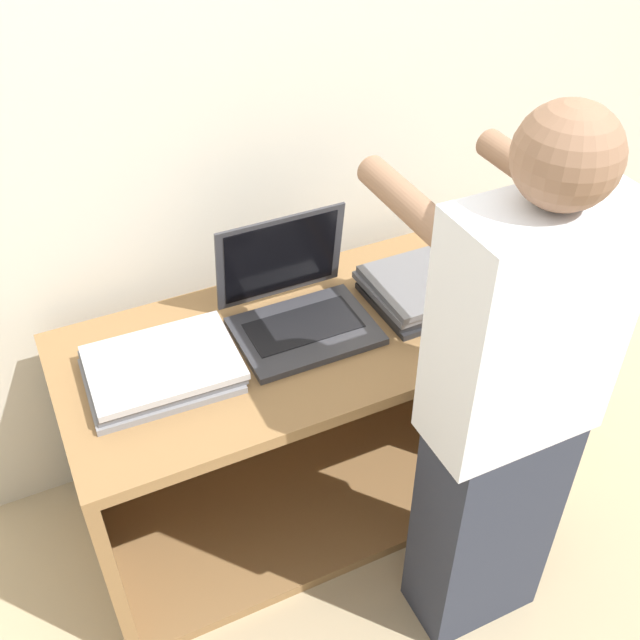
% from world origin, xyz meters
% --- Properties ---
extents(ground_plane, '(12.00, 12.00, 0.00)m').
position_xyz_m(ground_plane, '(0.00, 0.00, 0.00)').
color(ground_plane, tan).
extents(wall_back, '(8.00, 0.05, 2.40)m').
position_xyz_m(wall_back, '(0.00, 0.75, 1.20)').
color(wall_back, beige).
rests_on(wall_back, ground_plane).
extents(cart, '(1.37, 0.64, 0.72)m').
position_xyz_m(cart, '(0.00, 0.39, 0.36)').
color(cart, olive).
rests_on(cart, ground_plane).
extents(laptop_open, '(0.38, 0.33, 0.30)m').
position_xyz_m(laptop_open, '(0.00, 0.37, 0.77)').
color(laptop_open, '#333338').
rests_on(laptop_open, cart).
extents(laptop_stack_left, '(0.40, 0.30, 0.06)m').
position_xyz_m(laptop_stack_left, '(-0.41, 0.32, 0.74)').
color(laptop_stack_left, gray).
rests_on(laptop_stack_left, cart).
extents(laptop_stack_right, '(0.39, 0.30, 0.08)m').
position_xyz_m(laptop_stack_right, '(0.41, 0.32, 0.75)').
color(laptop_stack_right, '#232326').
rests_on(laptop_stack_right, cart).
extents(person, '(0.40, 0.52, 1.55)m').
position_xyz_m(person, '(0.27, -0.22, 0.77)').
color(person, '#2D3342').
rests_on(person, ground_plane).
extents(inventory_tag, '(0.06, 0.02, 0.01)m').
position_xyz_m(inventory_tag, '(0.41, 0.25, 0.80)').
color(inventory_tag, red).
rests_on(inventory_tag, laptop_stack_right).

